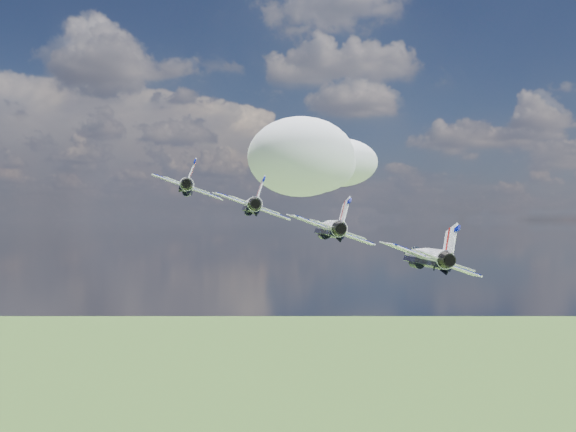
{
  "coord_description": "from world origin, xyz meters",
  "views": [
    {
      "loc": [
        -9.46,
        -67.58,
        150.19
      ],
      "look_at": [
        -4.15,
        13.79,
        150.71
      ],
      "focal_mm": 40.0,
      "sensor_mm": 36.0,
      "label": 1
    }
  ],
  "objects_px": {
    "jet_0": "(188,186)",
    "jet_3": "(424,256)",
    "jet_2": "(328,228)",
    "jet_1": "(251,205)"
  },
  "relations": [
    {
      "from": "jet_1",
      "to": "jet_3",
      "type": "distance_m",
      "value": 26.34
    },
    {
      "from": "jet_0",
      "to": "jet_2",
      "type": "distance_m",
      "value": 26.34
    },
    {
      "from": "jet_0",
      "to": "jet_2",
      "type": "bearing_deg",
      "value": -47.56
    },
    {
      "from": "jet_2",
      "to": "jet_3",
      "type": "distance_m",
      "value": 13.17
    },
    {
      "from": "jet_0",
      "to": "jet_2",
      "type": "relative_size",
      "value": 1.0
    },
    {
      "from": "jet_0",
      "to": "jet_1",
      "type": "bearing_deg",
      "value": -47.56
    },
    {
      "from": "jet_0",
      "to": "jet_3",
      "type": "height_order",
      "value": "jet_0"
    },
    {
      "from": "jet_2",
      "to": "jet_1",
      "type": "bearing_deg",
      "value": 132.44
    },
    {
      "from": "jet_1",
      "to": "jet_3",
      "type": "relative_size",
      "value": 1.0
    },
    {
      "from": "jet_2",
      "to": "jet_3",
      "type": "xyz_separation_m",
      "value": [
        9.23,
        -8.93,
        -2.95
      ]
    }
  ]
}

